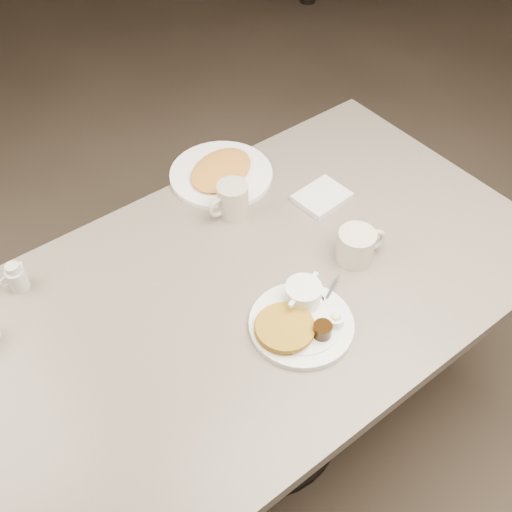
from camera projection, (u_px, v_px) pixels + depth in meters
room at (263, 39)px, 1.05m from camera, size 7.04×8.04×2.84m
diner_table at (260, 319)px, 1.65m from camera, size 1.50×0.90×0.75m
main_plate at (300, 318)px, 1.42m from camera, size 0.33×0.31×0.07m
coffee_mug_near at (357, 245)px, 1.54m from camera, size 0.15×0.12×0.09m
napkin at (322, 197)px, 1.72m from camera, size 0.15×0.13×0.02m
coffee_mug_far at (232, 200)px, 1.65m from camera, size 0.12×0.09×0.10m
creamer_right at (16, 277)px, 1.48m from camera, size 0.08×0.06×0.08m
hash_plate at (221, 173)px, 1.79m from camera, size 0.40×0.40×0.04m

